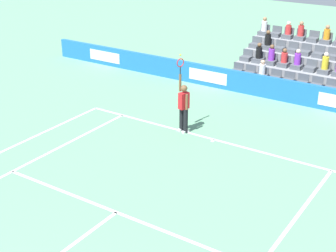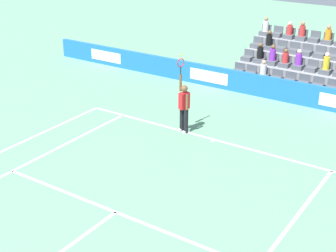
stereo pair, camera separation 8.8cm
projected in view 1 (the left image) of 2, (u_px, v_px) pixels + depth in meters
The scene contains 7 objects.
line_baseline at pixel (215, 140), 17.65m from camera, with size 10.97×0.10×0.01m, color white.
line_service at pixel (116, 212), 13.45m from camera, with size 8.23×0.10×0.01m, color white.
line_singles_sideline_left at pixel (0, 177), 15.18m from camera, with size 0.10×11.89×0.01m, color white.
line_centre_mark at pixel (213, 141), 17.57m from camera, with size 0.10×0.20×0.01m, color white.
sponsor_barrier at pixel (271, 88), 21.27m from camera, with size 24.21×0.22×0.94m.
tennis_player at pixel (184, 106), 17.91m from camera, with size 0.51×0.43×2.85m.
stadium_stand at pixel (296, 66), 23.44m from camera, with size 4.96×3.80×2.57m.
Camera 1 is at (-7.43, 2.36, 7.51)m, focal length 53.73 mm.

